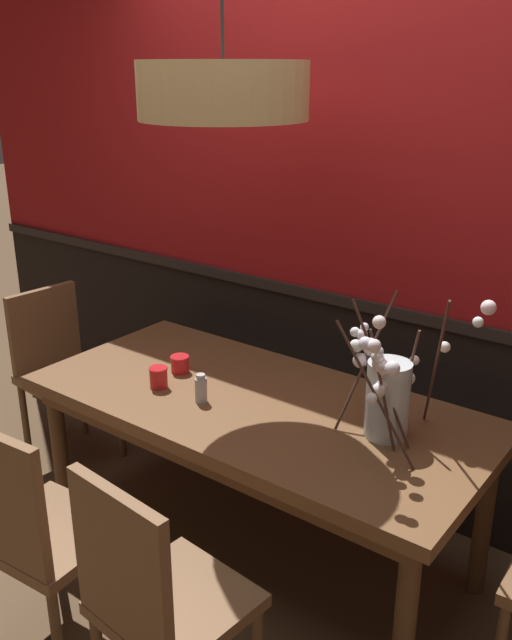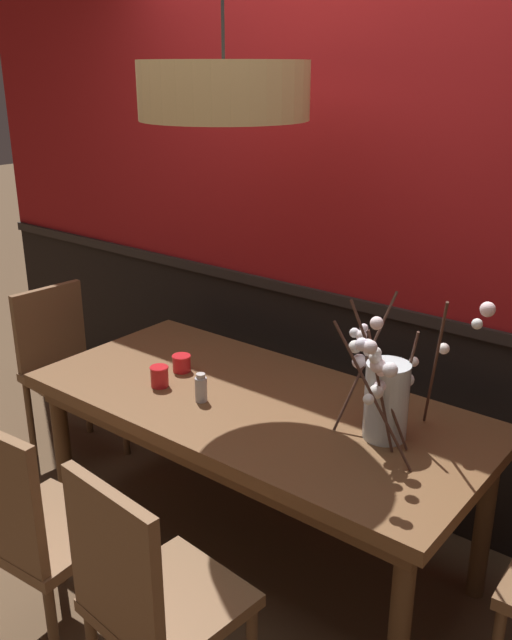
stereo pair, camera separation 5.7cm
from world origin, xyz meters
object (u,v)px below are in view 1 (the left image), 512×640
(chair_near_side_right, at_px, (156,598))
(chair_far_side_right, at_px, (417,389))
(vase_with_blossoms, at_px, (388,393))
(condiment_bottle, at_px, (201,389))
(dining_table, at_px, (256,418))
(chair_head_west_end, at_px, (60,365))
(chair_near_side_left, at_px, (30,526))
(candle_holder_nearer_center, at_px, (159,377))
(pendant_lamp, at_px, (224,90))
(candle_holder_nearer_edge, at_px, (180,364))

(chair_near_side_right, distance_m, chair_far_side_right, 1.75)
(vase_with_blossoms, height_order, condiment_bottle, vase_with_blossoms)
(dining_table, relative_size, chair_far_side_right, 1.98)
(chair_head_west_end, bearing_deg, vase_with_blossoms, 0.51)
(vase_with_blossoms, bearing_deg, chair_near_side_left, -132.03)
(dining_table, xyz_separation_m, candle_holder_nearer_center, (-0.39, -0.15, 0.13))
(condiment_bottle, bearing_deg, candle_holder_nearer_center, -177.91)
(chair_head_west_end, xyz_separation_m, condiment_bottle, (1.15, -0.18, 0.27))
(chair_head_west_end, height_order, vase_with_blossoms, vase_with_blossoms)
(chair_near_side_right, bearing_deg, chair_head_west_end, 150.55)
(dining_table, height_order, chair_head_west_end, chair_head_west_end)
(chair_head_west_end, xyz_separation_m, pendant_lamp, (1.17, -0.03, 1.39))
(pendant_lamp, bearing_deg, vase_with_blossoms, 4.17)
(candle_holder_nearer_edge, bearing_deg, vase_with_blossoms, 2.26)
(chair_head_west_end, distance_m, candle_holder_nearer_center, 0.98)
(dining_table, relative_size, pendant_lamp, 2.02)
(chair_far_side_right, distance_m, candle_holder_nearer_center, 1.27)
(candle_holder_nearer_center, relative_size, candle_holder_nearer_edge, 1.06)
(chair_head_west_end, distance_m, chair_near_side_right, 1.84)
(candle_holder_nearer_edge, xyz_separation_m, pendant_lamp, (0.28, -0.01, 1.13))
(chair_far_side_right, xyz_separation_m, candle_holder_nearer_center, (-0.70, -1.03, 0.25))
(chair_head_west_end, bearing_deg, condiment_bottle, -8.90)
(candle_holder_nearer_center, bearing_deg, candle_holder_nearer_edge, 101.82)
(chair_near_side_right, distance_m, condiment_bottle, 0.89)
(candle_holder_nearer_center, bearing_deg, vase_with_blossoms, 12.34)
(candle_holder_nearer_center, xyz_separation_m, condiment_bottle, (0.23, 0.01, 0.01))
(candle_holder_nearer_edge, bearing_deg, chair_near_side_left, -81.78)
(vase_with_blossoms, relative_size, condiment_bottle, 4.85)
(chair_near_side_right, xyz_separation_m, vase_with_blossoms, (0.26, 0.92, 0.38))
(dining_table, xyz_separation_m, chair_near_side_right, (0.29, -0.87, -0.13))
(candle_holder_nearer_edge, distance_m, pendant_lamp, 1.17)
(chair_head_west_end, bearing_deg, chair_far_side_right, 27.60)
(chair_far_side_right, height_order, candle_holder_nearer_center, chair_far_side_right)
(dining_table, height_order, pendant_lamp, pendant_lamp)
(chair_head_west_end, xyz_separation_m, candle_holder_nearer_edge, (0.89, -0.02, 0.25))
(dining_table, height_order, chair_far_side_right, chair_far_side_right)
(chair_near_side_left, xyz_separation_m, chair_head_west_end, (-1.02, 0.92, -0.00))
(chair_far_side_right, height_order, vase_with_blossoms, vase_with_blossoms)
(dining_table, distance_m, candle_holder_nearer_edge, 0.44)
(chair_near_side_left, xyz_separation_m, candle_holder_nearer_edge, (-0.13, 0.89, 0.25))
(chair_near_side_left, height_order, vase_with_blossoms, vase_with_blossoms)
(pendant_lamp, bearing_deg, dining_table, -0.74)
(chair_far_side_right, height_order, pendant_lamp, pendant_lamp)
(chair_near_side_left, distance_m, pendant_lamp, 1.65)
(chair_far_side_right, xyz_separation_m, pendant_lamp, (-0.45, -0.88, 1.38))
(dining_table, height_order, candle_holder_nearer_edge, candle_holder_nearer_edge)
(candle_holder_nearer_center, bearing_deg, chair_far_side_right, 56.03)
(chair_head_west_end, distance_m, candle_holder_nearer_edge, 0.92)
(chair_near_side_left, xyz_separation_m, chair_far_side_right, (0.60, 1.76, 0.01))
(chair_near_side_left, distance_m, chair_near_side_right, 0.58)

